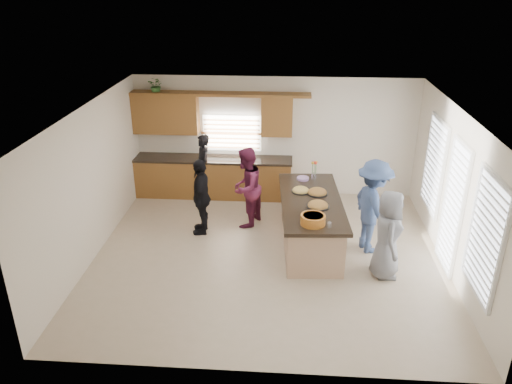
# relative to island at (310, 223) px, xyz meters

# --- Properties ---
(floor) EXTENTS (6.50, 6.50, 0.00)m
(floor) POSITION_rel_island_xyz_m (-0.80, -0.52, -0.45)
(floor) COLOR #C1AA8F
(floor) RESTS_ON ground
(room_shell) EXTENTS (6.52, 6.02, 2.81)m
(room_shell) POSITION_rel_island_xyz_m (-0.80, -0.52, 1.45)
(room_shell) COLOR silver
(room_shell) RESTS_ON ground
(back_cabinetry) EXTENTS (4.08, 0.66, 2.46)m
(back_cabinetry) POSITION_rel_island_xyz_m (-2.26, 2.21, 0.46)
(back_cabinetry) COLOR brown
(back_cabinetry) RESTS_ON ground
(right_wall_glazing) EXTENTS (0.06, 4.00, 2.25)m
(right_wall_glazing) POSITION_rel_island_xyz_m (2.42, -0.66, 0.89)
(right_wall_glazing) COLOR white
(right_wall_glazing) RESTS_ON ground
(island) EXTENTS (1.31, 2.77, 0.95)m
(island) POSITION_rel_island_xyz_m (0.00, 0.00, 0.00)
(island) COLOR tan
(island) RESTS_ON ground
(platter_front) EXTENTS (0.42, 0.42, 0.17)m
(platter_front) POSITION_rel_island_xyz_m (0.11, -0.30, 0.53)
(platter_front) COLOR black
(platter_front) RESTS_ON island
(platter_mid) EXTENTS (0.41, 0.41, 0.17)m
(platter_mid) POSITION_rel_island_xyz_m (0.13, 0.30, 0.52)
(platter_mid) COLOR black
(platter_mid) RESTS_ON island
(platter_back) EXTENTS (0.37, 0.37, 0.15)m
(platter_back) POSITION_rel_island_xyz_m (-0.20, 0.36, 0.52)
(platter_back) COLOR black
(platter_back) RESTS_ON island
(salad_bowl) EXTENTS (0.43, 0.43, 0.17)m
(salad_bowl) POSITION_rel_island_xyz_m (-0.00, -0.99, 0.59)
(salad_bowl) COLOR #B86921
(salad_bowl) RESTS_ON island
(clear_cup) EXTENTS (0.07, 0.07, 0.10)m
(clear_cup) POSITION_rel_island_xyz_m (0.27, -1.09, 0.55)
(clear_cup) COLOR white
(clear_cup) RESTS_ON island
(plate_stack) EXTENTS (0.25, 0.25, 0.05)m
(plate_stack) POSITION_rel_island_xyz_m (-0.15, 1.01, 0.52)
(plate_stack) COLOR #C394D8
(plate_stack) RESTS_ON island
(flower_vase) EXTENTS (0.14, 0.14, 0.41)m
(flower_vase) POSITION_rel_island_xyz_m (0.08, 1.03, 0.72)
(flower_vase) COLOR silver
(flower_vase) RESTS_ON island
(potted_plant) EXTENTS (0.43, 0.40, 0.38)m
(potted_plant) POSITION_rel_island_xyz_m (-3.46, 2.30, 2.14)
(potted_plant) COLOR #386D2B
(potted_plant) RESTS_ON back_cabinetry
(woman_left_back) EXTENTS (0.54, 0.65, 1.53)m
(woman_left_back) POSITION_rel_island_xyz_m (-2.44, 2.08, 0.31)
(woman_left_back) COLOR black
(woman_left_back) RESTS_ON ground
(woman_left_mid) EXTENTS (0.89, 1.00, 1.70)m
(woman_left_mid) POSITION_rel_island_xyz_m (-1.32, 0.73, 0.40)
(woman_left_mid) COLOR #601C39
(woman_left_mid) RESTS_ON ground
(woman_left_front) EXTENTS (0.43, 0.95, 1.59)m
(woman_left_front) POSITION_rel_island_xyz_m (-2.18, 0.35, 0.34)
(woman_left_front) COLOR black
(woman_left_front) RESTS_ON ground
(woman_right_back) EXTENTS (1.02, 1.34, 1.83)m
(woman_right_back) POSITION_rel_island_xyz_m (1.14, -0.14, 0.46)
(woman_right_back) COLOR #364B77
(woman_right_back) RESTS_ON ground
(woman_right_front) EXTENTS (0.54, 0.80, 1.61)m
(woman_right_front) POSITION_rel_island_xyz_m (1.28, -1.01, 0.35)
(woman_right_front) COLOR slate
(woman_right_front) RESTS_ON ground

